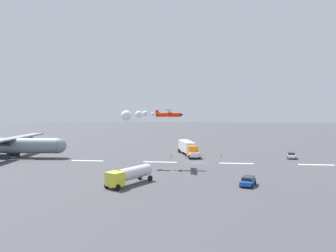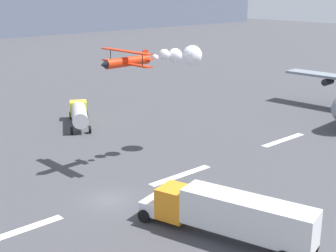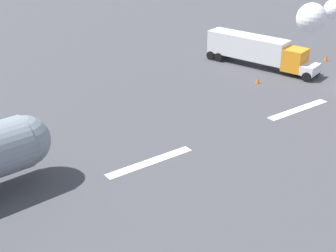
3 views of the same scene
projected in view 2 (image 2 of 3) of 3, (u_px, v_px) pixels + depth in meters
ground_plane at (109, 200)px, 43.89m from camera, size 440.00×440.00×0.00m
runway_stripe_4 at (16, 232)px, 38.14m from camera, size 8.00×0.90×0.01m
runway_stripe_5 at (181, 175)px, 49.64m from camera, size 8.00×0.90×0.01m
runway_stripe_6 at (284, 140)px, 61.13m from camera, size 8.00×0.90×0.01m
stunt_biplane_red at (170, 57)px, 52.49m from camera, size 13.89×7.31×2.49m
semi_truck_orange at (230, 214)px, 36.53m from camera, size 6.67×14.46×3.70m
fuel_tanker_truck at (79, 113)px, 67.15m from camera, size 6.87×9.39×2.90m
traffic_cone_far at (223, 201)px, 42.78m from camera, size 0.44×0.44×0.75m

